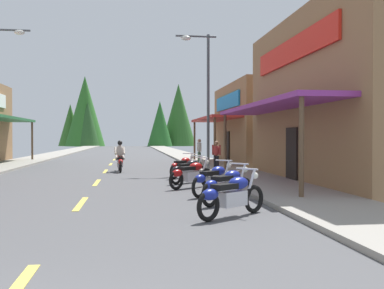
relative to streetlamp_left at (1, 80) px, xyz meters
name	(u,v)px	position (x,y,z in m)	size (l,w,h in m)	color
ground	(116,158)	(4.82, 15.53, -4.48)	(9.39, 99.35, 0.10)	#4C4C4F
sidewalk_left	(41,158)	(-1.24, 15.53, -4.37)	(2.74, 99.35, 0.12)	gray
sidewalk_right	(187,157)	(10.88, 15.53, -4.37)	(2.74, 99.35, 0.12)	gray
centerline_dashes	(117,155)	(4.82, 20.57, -4.43)	(0.16, 76.41, 0.01)	#E0C64C
storefront_right_far	(290,125)	(16.38, 5.64, -1.87)	(10.14, 9.14, 5.11)	olive
streetlamp_left	(1,80)	(0.00, 0.00, 0.00)	(2.02, 0.30, 6.93)	#474C51
streetlamp_right	(203,84)	(9.64, -0.39, -0.06)	(2.02, 0.30, 6.82)	#474C51
motorcycle_parked_right_0	(231,195)	(8.25, -12.80, -3.94)	(1.78, 1.35, 1.04)	black
motorcycle_parked_right_1	(227,185)	(8.57, -10.92, -3.94)	(1.67, 1.49, 1.04)	black
motorcycle_parked_right_2	(214,179)	(8.54, -9.24, -3.94)	(1.61, 1.56, 1.04)	black
motorcycle_parked_right_3	(191,174)	(8.13, -7.23, -3.94)	(1.72, 1.43, 1.04)	black
motorcycle_parked_right_4	(188,170)	(8.25, -5.60, -3.94)	(1.62, 1.55, 1.04)	black
motorcycle_parked_right_5	(183,166)	(8.29, -3.44, -3.94)	(1.35, 1.78, 1.04)	black
rider_cruising_lead	(120,159)	(5.56, 0.29, -3.78)	(0.60, 2.14, 1.57)	black
pedestrian_by_shop	(216,154)	(10.47, 0.35, -3.55)	(0.43, 0.47, 1.54)	black
pedestrian_browsing	(199,150)	(10.24, 4.61, -3.49)	(0.33, 0.56, 1.62)	#3F593F
treeline_backdrop	(121,116)	(4.06, 66.44, 1.50)	(27.42, 10.72, 13.75)	#275123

